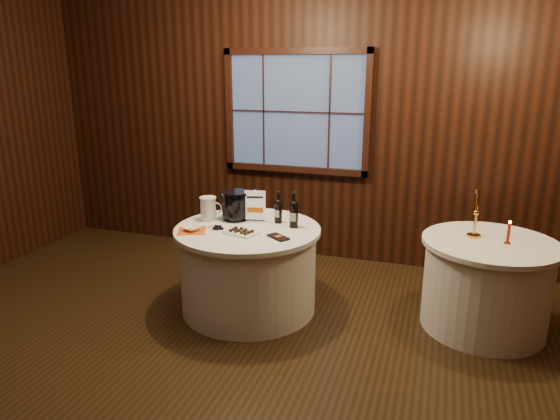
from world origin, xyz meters
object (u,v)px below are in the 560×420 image
(port_bottle_left, at_px, (278,209))
(ice_bucket, at_px, (235,205))
(chocolate_plate, at_px, (241,232))
(port_bottle_right, at_px, (294,212))
(red_candle, at_px, (508,235))
(grape_bunch, at_px, (218,228))
(main_table, at_px, (248,268))
(side_table, at_px, (486,284))
(cracker_bowl, at_px, (192,229))
(chocolate_box, at_px, (278,237))
(glass_pitcher, at_px, (208,209))
(brass_candlestick, at_px, (475,220))
(sign_stand, at_px, (255,211))

(port_bottle_left, xyz_separation_m, ice_bucket, (-0.40, -0.03, 0.02))
(ice_bucket, relative_size, chocolate_plate, 0.87)
(port_bottle_right, xyz_separation_m, red_candle, (1.73, 0.11, -0.06))
(port_bottle_left, relative_size, port_bottle_right, 0.91)
(ice_bucket, height_order, grape_bunch, ice_bucket)
(red_candle, bearing_deg, main_table, -173.11)
(side_table, bearing_deg, grape_bunch, -169.10)
(cracker_bowl, distance_m, red_candle, 2.58)
(chocolate_box, bearing_deg, grape_bunch, -149.61)
(chocolate_plate, distance_m, grape_bunch, 0.24)
(chocolate_plate, bearing_deg, glass_pitcher, 148.50)
(port_bottle_left, bearing_deg, glass_pitcher, -161.63)
(chocolate_box, distance_m, grape_bunch, 0.57)
(main_table, bearing_deg, red_candle, 6.89)
(chocolate_plate, bearing_deg, port_bottle_right, 39.88)
(port_bottle_right, height_order, cracker_bowl, port_bottle_right)
(port_bottle_left, relative_size, brass_candlestick, 0.71)
(cracker_bowl, bearing_deg, main_table, 28.58)
(side_table, bearing_deg, cracker_bowl, -167.66)
(chocolate_plate, bearing_deg, chocolate_box, -1.07)
(main_table, xyz_separation_m, brass_candlestick, (1.87, 0.36, 0.53))
(cracker_bowl, bearing_deg, port_bottle_left, 35.67)
(chocolate_box, relative_size, cracker_bowl, 1.41)
(side_table, relative_size, glass_pitcher, 4.94)
(red_candle, bearing_deg, port_bottle_right, -176.22)
(cracker_bowl, bearing_deg, brass_candlestick, 14.49)
(ice_bucket, bearing_deg, port_bottle_right, -4.76)
(main_table, xyz_separation_m, port_bottle_right, (0.38, 0.14, 0.52))
(side_table, relative_size, port_bottle_right, 3.39)
(chocolate_plate, height_order, brass_candlestick, brass_candlestick)
(cracker_bowl, bearing_deg, port_bottle_right, 24.82)
(sign_stand, relative_size, ice_bucket, 1.14)
(main_table, height_order, ice_bucket, ice_bucket)
(port_bottle_left, distance_m, glass_pitcher, 0.64)
(main_table, xyz_separation_m, chocolate_box, (0.34, -0.17, 0.39))
(sign_stand, bearing_deg, cracker_bowl, -148.74)
(port_bottle_left, distance_m, chocolate_plate, 0.45)
(chocolate_plate, bearing_deg, cracker_bowl, -171.84)
(port_bottle_right, height_order, ice_bucket, port_bottle_right)
(ice_bucket, bearing_deg, chocolate_box, -34.03)
(chocolate_plate, distance_m, red_candle, 2.15)
(ice_bucket, distance_m, brass_candlestick, 2.07)
(chocolate_box, height_order, red_candle, red_candle)
(grape_bunch, height_order, brass_candlestick, brass_candlestick)
(main_table, distance_m, cracker_bowl, 0.63)
(side_table, bearing_deg, port_bottle_right, -174.39)
(main_table, height_order, glass_pitcher, glass_pitcher)
(port_bottle_right, bearing_deg, cracker_bowl, -160.77)
(port_bottle_left, xyz_separation_m, chocolate_plate, (-0.20, -0.39, -0.11))
(main_table, distance_m, brass_candlestick, 1.98)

